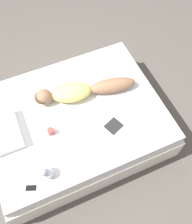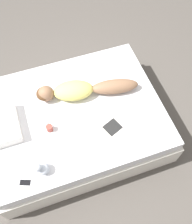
{
  "view_description": "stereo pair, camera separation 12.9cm",
  "coord_description": "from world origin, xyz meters",
  "px_view_note": "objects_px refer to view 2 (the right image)",
  "views": [
    {
      "loc": [
        -1.61,
        0.41,
        3.34
      ],
      "look_at": [
        -0.13,
        -0.24,
        0.59
      ],
      "focal_mm": 42.0,
      "sensor_mm": 36.0,
      "label": 1
    },
    {
      "loc": [
        -1.66,
        0.29,
        3.34
      ],
      "look_at": [
        -0.13,
        -0.24,
        0.59
      ],
      "focal_mm": 42.0,
      "sensor_mm": 36.0,
      "label": 2
    }
  ],
  "objects_px": {
    "cell_phone": "(25,183)",
    "person": "(82,90)",
    "coffee_mug": "(49,128)",
    "open_magazine": "(120,134)"
  },
  "relations": [
    {
      "from": "coffee_mug",
      "to": "person",
      "type": "bearing_deg",
      "value": -54.69
    },
    {
      "from": "person",
      "to": "coffee_mug",
      "type": "relative_size",
      "value": 12.03
    },
    {
      "from": "cell_phone",
      "to": "person",
      "type": "bearing_deg",
      "value": -24.86
    },
    {
      "from": "open_magazine",
      "to": "coffee_mug",
      "type": "relative_size",
      "value": 5.41
    },
    {
      "from": "person",
      "to": "coffee_mug",
      "type": "xyz_separation_m",
      "value": [
        -0.37,
        0.52,
        -0.05
      ]
    },
    {
      "from": "coffee_mug",
      "to": "cell_phone",
      "type": "relative_size",
      "value": 0.69
    },
    {
      "from": "coffee_mug",
      "to": "cell_phone",
      "type": "bearing_deg",
      "value": 142.89
    },
    {
      "from": "open_magazine",
      "to": "coffee_mug",
      "type": "distance_m",
      "value": 0.84
    },
    {
      "from": "person",
      "to": "coffee_mug",
      "type": "bearing_deg",
      "value": 136.5
    },
    {
      "from": "coffee_mug",
      "to": "cell_phone",
      "type": "distance_m",
      "value": 0.67
    }
  ]
}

